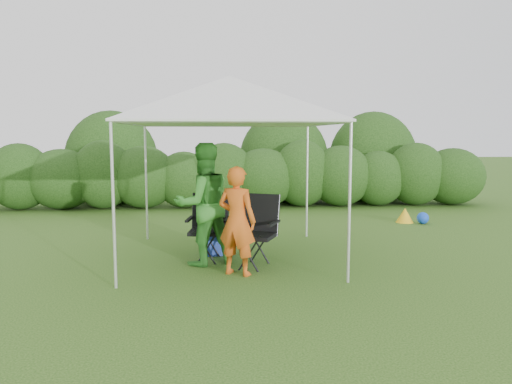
{
  "coord_description": "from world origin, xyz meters",
  "views": [
    {
      "loc": [
        -0.23,
        -7.27,
        1.93
      ],
      "look_at": [
        0.4,
        0.4,
        1.05
      ],
      "focal_mm": 35.0,
      "sensor_mm": 36.0,
      "label": 1
    }
  ],
  "objects": [
    {
      "name": "bottle",
      "position": [
        -0.13,
        0.69,
        0.51
      ],
      "size": [
        0.06,
        0.06,
        0.21
      ],
      "primitive_type": "cylinder",
      "color": "#592D0C",
      "rests_on": "cooler"
    },
    {
      "name": "chair_left",
      "position": [
        -0.33,
        0.41,
        0.58
      ],
      "size": [
        0.69,
        0.64,
        1.02
      ],
      "rotation": [
        0.0,
        0.0,
        -0.14
      ],
      "color": "black",
      "rests_on": "ground"
    },
    {
      "name": "chair_right",
      "position": [
        0.37,
        -0.03,
        0.6
      ],
      "size": [
        0.8,
        0.78,
        1.05
      ],
      "rotation": [
        0.0,
        0.0,
        -0.42
      ],
      "color": "black",
      "rests_on": "ground"
    },
    {
      "name": "canopy",
      "position": [
        0.0,
        0.5,
        2.46
      ],
      "size": [
        3.1,
        3.1,
        2.83
      ],
      "color": "silver",
      "rests_on": "ground"
    },
    {
      "name": "hedge",
      "position": [
        0.1,
        6.0,
        0.82
      ],
      "size": [
        14.29,
        1.53,
        1.8
      ],
      "color": "#274D18",
      "rests_on": "ground"
    },
    {
      "name": "ground",
      "position": [
        0.0,
        0.0,
        0.0
      ],
      "size": [
        70.0,
        70.0,
        0.0
      ],
      "primitive_type": "plane",
      "color": "#406821"
    },
    {
      "name": "cooler",
      "position": [
        -0.19,
        0.73,
        0.2
      ],
      "size": [
        0.53,
        0.42,
        0.4
      ],
      "rotation": [
        0.0,
        0.0,
        0.18
      ],
      "color": "#233DA3",
      "rests_on": "ground"
    },
    {
      "name": "lawn_toy",
      "position": [
        4.04,
        3.28,
        0.15
      ],
      "size": [
        0.64,
        0.54,
        0.32
      ],
      "color": "yellow",
      "rests_on": "ground"
    },
    {
      "name": "woman",
      "position": [
        -0.41,
        0.1,
        0.91
      ],
      "size": [
        1.08,
        0.97,
        1.82
      ],
      "primitive_type": "imported",
      "rotation": [
        0.0,
        0.0,
        3.53
      ],
      "color": "#398F2E",
      "rests_on": "ground"
    },
    {
      "name": "man",
      "position": [
        0.06,
        -0.5,
        0.76
      ],
      "size": [
        0.66,
        0.58,
        1.51
      ],
      "primitive_type": "imported",
      "rotation": [
        0.0,
        0.0,
        2.64
      ],
      "color": "orange",
      "rests_on": "ground"
    }
  ]
}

